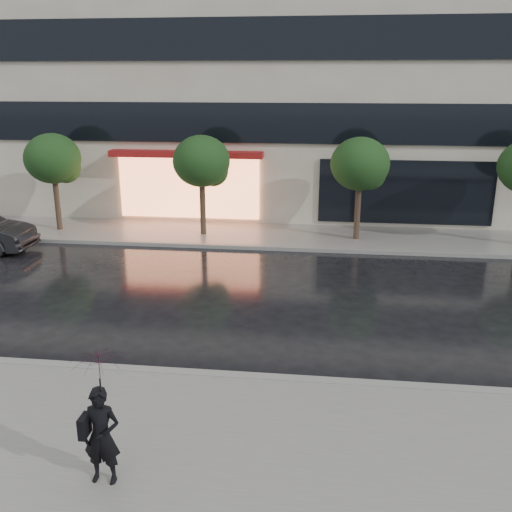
# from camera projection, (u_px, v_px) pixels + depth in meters

# --- Properties ---
(ground) EXTENTS (120.00, 120.00, 0.00)m
(ground) POSITION_uv_depth(u_px,v_px,m) (242.00, 358.00, 12.90)
(ground) COLOR black
(ground) RESTS_ON ground
(sidewalk_near) EXTENTS (60.00, 4.50, 0.12)m
(sidewalk_near) POSITION_uv_depth(u_px,v_px,m) (215.00, 443.00, 9.80)
(sidewalk_near) COLOR slate
(sidewalk_near) RESTS_ON ground
(sidewalk_far) EXTENTS (60.00, 3.50, 0.12)m
(sidewalk_far) POSITION_uv_depth(u_px,v_px,m) (279.00, 236.00, 22.59)
(sidewalk_far) COLOR slate
(sidewalk_far) RESTS_ON ground
(curb_near) EXTENTS (60.00, 0.25, 0.14)m
(curb_near) POSITION_uv_depth(u_px,v_px,m) (235.00, 377.00, 11.93)
(curb_near) COLOR gray
(curb_near) RESTS_ON ground
(curb_far) EXTENTS (60.00, 0.25, 0.14)m
(curb_far) POSITION_uv_depth(u_px,v_px,m) (275.00, 248.00, 20.93)
(curb_far) COLOR gray
(curb_far) RESTS_ON ground
(office_building) EXTENTS (30.00, 12.76, 18.00)m
(office_building) POSITION_uv_depth(u_px,v_px,m) (295.00, 13.00, 27.22)
(office_building) COLOR beige
(office_building) RESTS_ON ground
(tree_far_west) EXTENTS (2.20, 2.20, 3.99)m
(tree_far_west) POSITION_uv_depth(u_px,v_px,m) (55.00, 160.00, 22.55)
(tree_far_west) COLOR #33261C
(tree_far_west) RESTS_ON ground
(tree_mid_west) EXTENTS (2.20, 2.20, 3.99)m
(tree_mid_west) POSITION_uv_depth(u_px,v_px,m) (203.00, 163.00, 21.86)
(tree_mid_west) COLOR #33261C
(tree_mid_west) RESTS_ON ground
(tree_mid_east) EXTENTS (2.20, 2.20, 3.99)m
(tree_mid_east) POSITION_uv_depth(u_px,v_px,m) (362.00, 166.00, 21.17)
(tree_mid_east) COLOR #33261C
(tree_mid_east) RESTS_ON ground
(pedestrian_with_umbrella) EXTENTS (0.83, 0.85, 2.18)m
(pedestrian_with_umbrella) POSITION_uv_depth(u_px,v_px,m) (100.00, 401.00, 8.38)
(pedestrian_with_umbrella) COLOR black
(pedestrian_with_umbrella) RESTS_ON sidewalk_near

